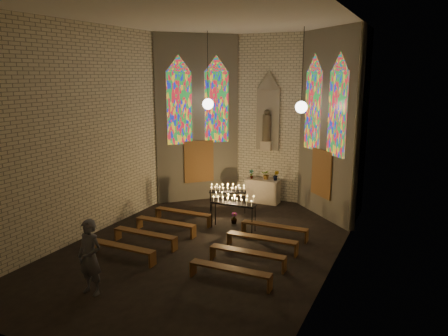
{
  "coord_description": "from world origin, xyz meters",
  "views": [
    {
      "loc": [
        6.11,
        -11.49,
        5.41
      ],
      "look_at": [
        0.02,
        1.51,
        2.28
      ],
      "focal_mm": 35.0,
      "sensor_mm": 36.0,
      "label": 1
    }
  ],
  "objects_px": {
    "votive_stand_right": "(233,201)",
    "visitor": "(90,257)",
    "aisle_flower_pot": "(234,218)",
    "altar": "(263,191)",
    "votive_stand_left": "(228,190)"
  },
  "relations": [
    {
      "from": "aisle_flower_pot",
      "to": "visitor",
      "type": "relative_size",
      "value": 0.22
    },
    {
      "from": "aisle_flower_pot",
      "to": "visitor",
      "type": "distance_m",
      "value": 6.41
    },
    {
      "from": "altar",
      "to": "visitor",
      "type": "xyz_separation_m",
      "value": [
        -1.15,
        -9.25,
        0.46
      ]
    },
    {
      "from": "altar",
      "to": "aisle_flower_pot",
      "type": "relative_size",
      "value": 3.37
    },
    {
      "from": "votive_stand_right",
      "to": "visitor",
      "type": "height_order",
      "value": "visitor"
    },
    {
      "from": "votive_stand_left",
      "to": "votive_stand_right",
      "type": "bearing_deg",
      "value": -82.68
    },
    {
      "from": "altar",
      "to": "votive_stand_left",
      "type": "height_order",
      "value": "votive_stand_left"
    },
    {
      "from": "votive_stand_right",
      "to": "visitor",
      "type": "relative_size",
      "value": 0.85
    },
    {
      "from": "votive_stand_right",
      "to": "votive_stand_left",
      "type": "bearing_deg",
      "value": 120.1
    },
    {
      "from": "aisle_flower_pot",
      "to": "votive_stand_left",
      "type": "xyz_separation_m",
      "value": [
        -0.76,
        1.09,
        0.71
      ]
    },
    {
      "from": "altar",
      "to": "votive_stand_right",
      "type": "height_order",
      "value": "votive_stand_right"
    },
    {
      "from": "votive_stand_left",
      "to": "visitor",
      "type": "distance_m",
      "value": 7.37
    },
    {
      "from": "aisle_flower_pot",
      "to": "votive_stand_left",
      "type": "relative_size",
      "value": 0.28
    },
    {
      "from": "votive_stand_right",
      "to": "visitor",
      "type": "bearing_deg",
      "value": -103.71
    },
    {
      "from": "votive_stand_left",
      "to": "votive_stand_right",
      "type": "xyz_separation_m",
      "value": [
        0.99,
        -1.68,
        0.11
      ]
    }
  ]
}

